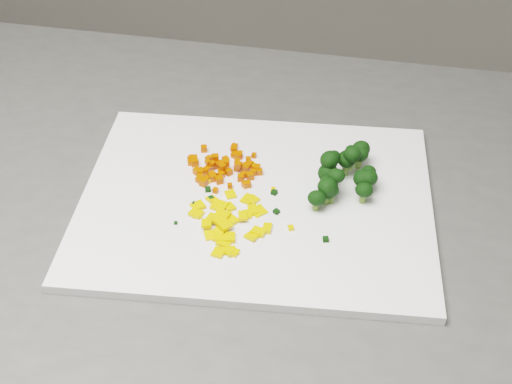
% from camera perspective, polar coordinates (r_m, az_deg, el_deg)
% --- Properties ---
extents(cutting_board, '(0.46, 0.38, 0.01)m').
position_cam_1_polar(cutting_board, '(0.86, 0.00, -0.79)').
color(cutting_board, white).
rests_on(cutting_board, counter_block).
extents(carrot_pile, '(0.09, 0.09, 0.03)m').
position_cam_1_polar(carrot_pile, '(0.90, -2.64, 2.49)').
color(carrot_pile, '#C83902').
rests_on(carrot_pile, cutting_board).
extents(pepper_pile, '(0.11, 0.11, 0.02)m').
position_cam_1_polar(pepper_pile, '(0.82, -2.61, -2.09)').
color(pepper_pile, '#FFB90D').
rests_on(pepper_pile, cutting_board).
extents(broccoli_pile, '(0.11, 0.11, 0.05)m').
position_cam_1_polar(broccoli_pile, '(0.87, 6.72, 1.78)').
color(broccoli_pile, black).
rests_on(broccoli_pile, cutting_board).
extents(carrot_cube_0, '(0.01, 0.01, 0.01)m').
position_cam_1_polar(carrot_cube_0, '(0.88, -1.24, 1.16)').
color(carrot_cube_0, '#C83902').
rests_on(carrot_cube_0, carrot_pile).
extents(carrot_cube_1, '(0.01, 0.01, 0.01)m').
position_cam_1_polar(carrot_cube_1, '(0.93, -1.82, 3.48)').
color(carrot_cube_1, '#C83902').
rests_on(carrot_cube_1, carrot_pile).
extents(carrot_cube_2, '(0.01, 0.01, 0.01)m').
position_cam_1_polar(carrot_cube_2, '(0.90, -2.46, 1.72)').
color(carrot_cube_2, '#C83902').
rests_on(carrot_cube_2, carrot_pile).
extents(carrot_cube_3, '(0.01, 0.01, 0.01)m').
position_cam_1_polar(carrot_cube_3, '(0.89, -2.38, 2.36)').
color(carrot_cube_3, '#C83902').
rests_on(carrot_cube_3, carrot_pile).
extents(carrot_cube_4, '(0.01, 0.01, 0.01)m').
position_cam_1_polar(carrot_cube_4, '(0.87, -2.11, 0.50)').
color(carrot_cube_4, '#C83902').
rests_on(carrot_cube_4, carrot_pile).
extents(carrot_cube_5, '(0.01, 0.01, 0.01)m').
position_cam_1_polar(carrot_cube_5, '(0.91, -5.26, 2.37)').
color(carrot_cube_5, '#C83902').
rests_on(carrot_cube_5, carrot_pile).
extents(carrot_cube_6, '(0.01, 0.01, 0.01)m').
position_cam_1_polar(carrot_cube_6, '(0.92, -1.36, 2.99)').
color(carrot_cube_6, '#C83902').
rests_on(carrot_cube_6, carrot_pile).
extents(carrot_cube_7, '(0.01, 0.01, 0.01)m').
position_cam_1_polar(carrot_cube_7, '(0.90, -1.24, 2.12)').
color(carrot_cube_7, '#C83902').
rests_on(carrot_cube_7, carrot_pile).
extents(carrot_cube_8, '(0.01, 0.01, 0.01)m').
position_cam_1_polar(carrot_cube_8, '(0.87, -0.86, 0.59)').
color(carrot_cube_8, '#C83902').
rests_on(carrot_cube_8, carrot_pile).
extents(carrot_cube_9, '(0.01, 0.01, 0.01)m').
position_cam_1_polar(carrot_cube_9, '(0.88, -3.48, 1.16)').
color(carrot_cube_9, '#C83902').
rests_on(carrot_cube_9, carrot_pile).
extents(carrot_cube_10, '(0.01, 0.01, 0.01)m').
position_cam_1_polar(carrot_cube_10, '(0.89, -2.68, 2.04)').
color(carrot_cube_10, '#C83902').
rests_on(carrot_cube_10, carrot_pile).
extents(carrot_cube_11, '(0.01, 0.01, 0.01)m').
position_cam_1_polar(carrot_cube_11, '(0.89, -1.56, 2.16)').
color(carrot_cube_11, '#C83902').
rests_on(carrot_cube_11, carrot_pile).
extents(carrot_cube_12, '(0.01, 0.01, 0.01)m').
position_cam_1_polar(carrot_cube_12, '(0.93, -1.77, 3.41)').
color(carrot_cube_12, '#C83902').
rests_on(carrot_cube_12, carrot_pile).
extents(carrot_cube_13, '(0.01, 0.01, 0.01)m').
position_cam_1_polar(carrot_cube_13, '(0.89, -2.73, 2.03)').
color(carrot_cube_13, '#C83902').
rests_on(carrot_cube_13, carrot_pile).
extents(carrot_cube_14, '(0.01, 0.01, 0.01)m').
position_cam_1_polar(carrot_cube_14, '(0.92, -3.50, 2.76)').
color(carrot_cube_14, '#C83902').
rests_on(carrot_cube_14, carrot_pile).
extents(carrot_cube_15, '(0.01, 0.01, 0.01)m').
position_cam_1_polar(carrot_cube_15, '(0.90, -4.74, 1.66)').
color(carrot_cube_15, '#C83902').
rests_on(carrot_cube_15, carrot_pile).
extents(carrot_cube_16, '(0.01, 0.01, 0.01)m').
position_cam_1_polar(carrot_cube_16, '(0.89, -2.20, 1.62)').
color(carrot_cube_16, '#C83902').
rests_on(carrot_cube_16, carrot_pile).
extents(carrot_cube_17, '(0.01, 0.01, 0.01)m').
position_cam_1_polar(carrot_cube_17, '(0.87, -3.26, 0.12)').
color(carrot_cube_17, '#C83902').
rests_on(carrot_cube_17, carrot_pile).
extents(carrot_cube_18, '(0.01, 0.01, 0.01)m').
position_cam_1_polar(carrot_cube_18, '(0.91, -2.46, 2.62)').
color(carrot_cube_18, '#C83902').
rests_on(carrot_cube_18, carrot_pile).
extents(carrot_cube_19, '(0.01, 0.01, 0.01)m').
position_cam_1_polar(carrot_cube_19, '(0.90, -2.80, 1.72)').
color(carrot_cube_19, '#C83902').
rests_on(carrot_cube_19, carrot_pile).
extents(carrot_cube_20, '(0.01, 0.01, 0.01)m').
position_cam_1_polar(carrot_cube_20, '(0.90, -2.74, 2.24)').
color(carrot_cube_20, '#C83902').
rests_on(carrot_cube_20, carrot_pile).
extents(carrot_cube_21, '(0.01, 0.01, 0.01)m').
position_cam_1_polar(carrot_cube_21, '(0.91, -1.52, 2.42)').
color(carrot_cube_21, '#C83902').
rests_on(carrot_cube_21, carrot_pile).
extents(carrot_cube_22, '(0.01, 0.01, 0.01)m').
position_cam_1_polar(carrot_cube_22, '(0.90, -4.09, 1.64)').
color(carrot_cube_22, '#C83902').
rests_on(carrot_cube_22, carrot_pile).
extents(carrot_cube_23, '(0.01, 0.01, 0.01)m').
position_cam_1_polar(carrot_cube_23, '(0.90, -3.50, 2.26)').
color(carrot_cube_23, '#C83902').
rests_on(carrot_cube_23, carrot_pile).
extents(carrot_cube_24, '(0.01, 0.01, 0.01)m').
position_cam_1_polar(carrot_cube_24, '(0.92, -5.21, 2.68)').
color(carrot_cube_24, '#C83902').
rests_on(carrot_cube_24, carrot_pile).
extents(carrot_cube_25, '(0.01, 0.01, 0.01)m').
position_cam_1_polar(carrot_cube_25, '(0.89, -1.06, 1.38)').
color(carrot_cube_25, '#C83902').
rests_on(carrot_cube_25, carrot_pile).
extents(carrot_cube_26, '(0.01, 0.01, 0.01)m').
position_cam_1_polar(carrot_cube_26, '(0.90, -1.58, 1.93)').
color(carrot_cube_26, '#C83902').
rests_on(carrot_cube_26, carrot_pile).
extents(carrot_cube_27, '(0.01, 0.01, 0.01)m').
position_cam_1_polar(carrot_cube_27, '(0.89, -0.22, 1.58)').
color(carrot_cube_27, '#C83902').
rests_on(carrot_cube_27, carrot_pile).
extents(carrot_cube_28, '(0.01, 0.01, 0.01)m').
position_cam_1_polar(carrot_cube_28, '(0.91, -0.61, 2.61)').
color(carrot_cube_28, '#C83902').
rests_on(carrot_cube_28, carrot_pile).
extents(carrot_cube_29, '(0.01, 0.01, 0.01)m').
position_cam_1_polar(carrot_cube_29, '(0.90, -3.87, 2.37)').
color(carrot_cube_29, '#C83902').
rests_on(carrot_cube_29, carrot_pile).
extents(carrot_cube_30, '(0.01, 0.01, 0.01)m').
position_cam_1_polar(carrot_cube_30, '(0.87, -0.67, 0.63)').
color(carrot_cube_30, '#C83902').
rests_on(carrot_cube_30, carrot_pile).
extents(carrot_cube_31, '(0.01, 0.01, 0.01)m').
position_cam_1_polar(carrot_cube_31, '(0.93, -1.74, 3.63)').
color(carrot_cube_31, '#C83902').
rests_on(carrot_cube_31, carrot_pile).
extents(carrot_cube_32, '(0.01, 0.01, 0.01)m').
position_cam_1_polar(carrot_cube_32, '(0.89, 0.27, 1.63)').
color(carrot_cube_32, '#C83902').
rests_on(carrot_cube_32, carrot_pile).
extents(carrot_cube_33, '(0.01, 0.01, 0.01)m').
position_cam_1_polar(carrot_cube_33, '(0.92, -0.16, 2.95)').
color(carrot_cube_33, '#C83902').
rests_on(carrot_cube_33, carrot_pile).
extents(carrot_cube_34, '(0.01, 0.01, 0.01)m').
position_cam_1_polar(carrot_cube_34, '(0.89, -2.82, 1.37)').
color(carrot_cube_34, '#C83902').
rests_on(carrot_cube_34, carrot_pile).
extents(carrot_cube_35, '(0.01, 0.01, 0.01)m').
position_cam_1_polar(carrot_cube_35, '(0.90, -0.55, 2.22)').
color(carrot_cube_35, '#C83902').
rests_on(carrot_cube_35, carrot_pile).
extents(carrot_cube_36, '(0.01, 0.01, 0.01)m').
position_cam_1_polar(carrot_cube_36, '(0.89, -0.50, 1.29)').
color(carrot_cube_36, '#C83902').
rests_on(carrot_cube_36, carrot_pile).
extents(carrot_cube_37, '(0.01, 0.01, 0.01)m').
position_cam_1_polar(carrot_cube_37, '(0.90, -3.25, 2.77)').
color(carrot_cube_37, '#C83902').
rests_on(carrot_cube_37, carrot_pile).
extents(carrot_cube_38, '(0.01, 0.01, 0.01)m').
position_cam_1_polar(carrot_cube_38, '(0.89, -3.53, 1.33)').
color(carrot_cube_38, '#C83902').
rests_on(carrot_cube_38, carrot_pile).
extents(carrot_cube_39, '(0.01, 0.01, 0.01)m').
position_cam_1_polar(carrot_cube_39, '(0.88, -2.97, 0.97)').
color(carrot_cube_39, '#C83902').
rests_on(carrot_cube_39, carrot_pile).
extents(carrot_cube_40, '(0.01, 0.01, 0.01)m').
position_cam_1_polar(carrot_cube_40, '(0.89, -4.45, 1.26)').
color(carrot_cube_40, '#C83902').
rests_on(carrot_cube_40, carrot_pile).
extents(carrot_cube_41, '(0.01, 0.01, 0.01)m').
position_cam_1_polar(carrot_cube_41, '(0.90, 0.07, 1.92)').
color(carrot_cube_41, '#C83902').
rests_on(carrot_cube_41, carrot_pile).
extents(carrot_cube_42, '(0.01, 0.01, 0.01)m').
position_cam_1_polar(carrot_cube_42, '(0.90, -2.80, 2.32)').
color(carrot_cube_42, '#C83902').
rests_on(carrot_cube_42, carrot_pile).
extents(carrot_cube_43, '(0.01, 0.01, 0.01)m').
position_cam_1_polar(carrot_cube_43, '(0.91, -5.22, 2.41)').
color(carrot_cube_43, '#C83902').
rests_on(carrot_cube_43, carrot_pile).
extents(carrot_cube_44, '(0.01, 0.01, 0.01)m').
position_cam_1_polar(carrot_cube_44, '(0.92, -4.99, 2.64)').
color(carrot_cube_44, '#C83902').
rests_on(carrot_cube_44, carrot_pile).
extents(carrot_cube_45, '(0.01, 0.01, 0.01)m').
position_cam_1_polar(carrot_cube_45, '(0.89, -4.49, 1.57)').
color(carrot_cube_45, '#C83902').
rests_on(carrot_cube_45, carrot_pile).
extents(carrot_cube_46, '(0.01, 0.01, 0.01)m').
position_cam_1_polar(carrot_cube_46, '(0.88, -4.01, 1.04)').
color(carrot_cube_46, '#C83902').
rests_on(carrot_cube_46, carrot_pile).
extents(carrot_cube_47, '(0.01, 0.01, 0.01)m').
position_cam_1_polar(carrot_cube_47, '(0.93, -4.19, 3.48)').
color(carrot_cube_47, '#C83902').
rests_on(carrot_cube_47, carrot_pile).
extents(carrot_cube_48, '(0.01, 0.01, 0.01)m').
position_cam_1_polar(carrot_cube_48, '(0.91, -4.93, 2.39)').
color(carrot_cube_48, '#C83902').
rests_on(carrot_cube_48, carrot_pile).
extents(carrot_cube_49, '(0.01, 0.01, 0.01)m').
position_cam_1_polar(carrot_cube_49, '(0.89, -1.42, 2.16)').
color(carrot_cube_49, '#C83902').
rests_on(carrot_cube_49, carrot_pile).
extents(carrot_cube_50, '(0.01, 0.01, 0.01)m').
position_cam_1_polar(carrot_cube_50, '(0.88, -4.21, 0.78)').
color(carrot_cube_50, '#C83902').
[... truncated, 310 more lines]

